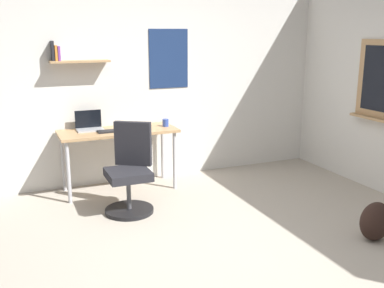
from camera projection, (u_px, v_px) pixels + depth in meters
name	position (u px, v px, depth m)	size (l,w,h in m)	color
ground_plane	(235.00, 259.00, 3.82)	(5.20, 5.20, 0.00)	#ADA393
wall_back	(146.00, 79.00, 5.69)	(5.00, 0.30, 2.60)	silver
desk	(118.00, 137.00, 5.35)	(1.39, 0.56, 0.75)	tan
office_chair	(130.00, 174.00, 4.77)	(0.56, 0.57, 0.95)	black
laptop	(89.00, 125.00, 5.32)	(0.31, 0.21, 0.23)	#ADAFB5
keyboard	(114.00, 131.00, 5.24)	(0.37, 0.13, 0.02)	black
computer_mouse	(137.00, 128.00, 5.34)	(0.10, 0.06, 0.03)	#262628
coffee_mug	(166.00, 123.00, 5.52)	(0.08, 0.08, 0.09)	#334CA5
backpack	(375.00, 221.00, 4.12)	(0.32, 0.22, 0.37)	black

